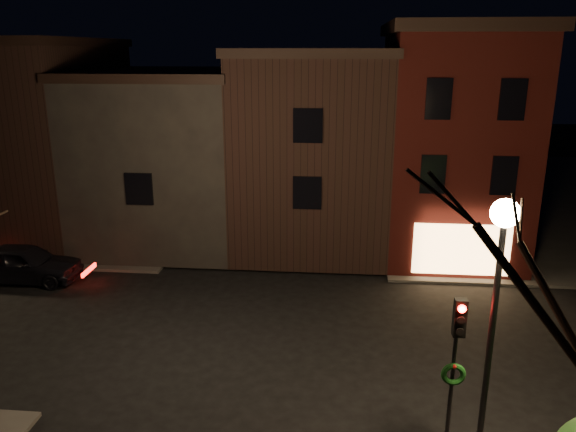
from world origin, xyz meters
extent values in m
plane|color=black|center=(0.00, 0.00, 0.00)|extent=(120.00, 120.00, 0.00)
cube|color=#2D2B28|center=(-20.00, 20.00, 0.06)|extent=(30.00, 30.00, 0.12)
cube|color=#400E0B|center=(8.00, 9.50, 5.12)|extent=(6.00, 8.00, 10.00)
cube|color=black|center=(8.00, 9.50, 10.37)|extent=(6.50, 8.50, 0.50)
cube|color=#FFBE72|center=(8.00, 5.45, 1.42)|extent=(4.00, 0.12, 2.20)
cube|color=black|center=(1.50, 10.50, 4.62)|extent=(7.00, 10.00, 9.00)
cube|color=black|center=(1.50, 10.50, 9.32)|extent=(7.30, 10.30, 0.40)
cube|color=black|center=(-5.75, 10.50, 4.12)|extent=(7.50, 10.00, 8.00)
cube|color=black|center=(-5.75, 10.50, 8.32)|extent=(7.80, 10.30, 0.40)
cube|color=black|center=(-13.00, 10.50, 4.87)|extent=(7.00, 10.00, 9.50)
cube|color=black|center=(-13.00, 10.50, 9.82)|extent=(7.30, 10.30, 0.40)
cylinder|color=black|center=(6.20, -6.00, 3.12)|extent=(0.14, 0.14, 6.00)
sphere|color=#FFD18C|center=(6.20, -6.00, 6.30)|extent=(0.60, 0.60, 0.60)
cylinder|color=black|center=(5.60, -5.40, 2.12)|extent=(0.10, 0.10, 4.00)
cube|color=black|center=(5.60, -5.58, 3.72)|extent=(0.28, 0.22, 0.90)
cylinder|color=#FF0C07|center=(5.60, -5.70, 4.00)|extent=(0.18, 0.06, 0.18)
cylinder|color=black|center=(5.60, -5.70, 3.72)|extent=(0.18, 0.06, 0.18)
cylinder|color=black|center=(5.60, -5.70, 3.44)|extent=(0.18, 0.06, 0.18)
torus|color=#0C380F|center=(5.60, -5.49, 2.22)|extent=(0.58, 0.14, 0.58)
sphere|color=#990C0C|center=(5.60, -5.51, 2.44)|extent=(0.12, 0.12, 0.12)
imported|color=black|center=(-10.37, 3.71, 0.81)|extent=(4.78, 1.98, 1.62)
camera|label=1|loc=(2.84, -17.27, 9.49)|focal=35.00mm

